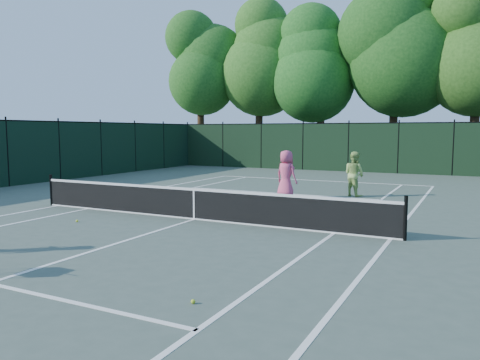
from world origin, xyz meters
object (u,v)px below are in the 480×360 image
at_px(player_green, 354,174).
at_px(loose_ball_midcourt, 77,221).
at_px(player_pink, 286,174).
at_px(loose_ball_near_cart, 193,301).

bearing_deg(player_green, loose_ball_midcourt, 87.31).
distance_m(player_pink, player_green, 2.77).
distance_m(player_green, loose_ball_midcourt, 10.50).
bearing_deg(loose_ball_midcourt, player_green, 57.13).
height_order(player_green, loose_ball_midcourt, player_green).
bearing_deg(player_green, player_pink, 68.31).
xyz_separation_m(player_pink, loose_ball_midcourt, (-3.50, -7.08, -0.88)).
xyz_separation_m(loose_ball_near_cart, loose_ball_midcourt, (-6.27, 3.79, 0.00)).
xyz_separation_m(player_green, loose_ball_midcourt, (-5.68, -8.79, -0.84)).
distance_m(player_pink, loose_ball_near_cart, 11.26).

